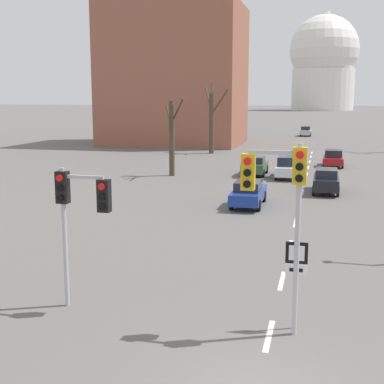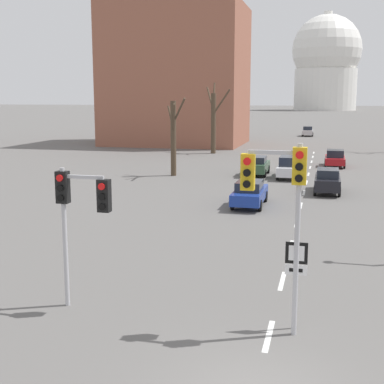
% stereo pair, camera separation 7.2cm
% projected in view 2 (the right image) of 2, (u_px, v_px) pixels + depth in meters
% --- Properties ---
extents(lane_stripe_0, '(0.16, 2.00, 0.01)m').
position_uv_depth(lane_stripe_0, '(269.00, 336.00, 14.38)').
color(lane_stripe_0, silver).
rests_on(lane_stripe_0, ground_plane).
extents(lane_stripe_1, '(0.16, 2.00, 0.01)m').
position_uv_depth(lane_stripe_1, '(282.00, 281.00, 18.67)').
color(lane_stripe_1, silver).
rests_on(lane_stripe_1, ground_plane).
extents(lane_stripe_2, '(0.16, 2.00, 0.01)m').
position_uv_depth(lane_stripe_2, '(291.00, 246.00, 22.97)').
color(lane_stripe_2, silver).
rests_on(lane_stripe_2, ground_plane).
extents(lane_stripe_3, '(0.16, 2.00, 0.01)m').
position_uv_depth(lane_stripe_3, '(296.00, 223.00, 27.27)').
color(lane_stripe_3, silver).
rests_on(lane_stripe_3, ground_plane).
extents(lane_stripe_4, '(0.16, 2.00, 0.01)m').
position_uv_depth(lane_stripe_4, '(301.00, 206.00, 31.57)').
color(lane_stripe_4, silver).
rests_on(lane_stripe_4, ground_plane).
extents(lane_stripe_5, '(0.16, 2.00, 0.01)m').
position_uv_depth(lane_stripe_5, '(304.00, 193.00, 35.87)').
color(lane_stripe_5, silver).
rests_on(lane_stripe_5, ground_plane).
extents(lane_stripe_6, '(0.16, 2.00, 0.01)m').
position_uv_depth(lane_stripe_6, '(306.00, 182.00, 40.16)').
color(lane_stripe_6, silver).
rests_on(lane_stripe_6, ground_plane).
extents(lane_stripe_7, '(0.16, 2.00, 0.01)m').
position_uv_depth(lane_stripe_7, '(308.00, 174.00, 44.46)').
color(lane_stripe_7, silver).
rests_on(lane_stripe_7, ground_plane).
extents(lane_stripe_8, '(0.16, 2.00, 0.01)m').
position_uv_depth(lane_stripe_8, '(310.00, 167.00, 48.76)').
color(lane_stripe_8, silver).
rests_on(lane_stripe_8, ground_plane).
extents(lane_stripe_9, '(0.16, 2.00, 0.01)m').
position_uv_depth(lane_stripe_9, '(312.00, 162.00, 53.06)').
color(lane_stripe_9, silver).
rests_on(lane_stripe_9, ground_plane).
extents(lane_stripe_10, '(0.16, 2.00, 0.01)m').
position_uv_depth(lane_stripe_10, '(313.00, 157.00, 57.36)').
color(lane_stripe_10, silver).
rests_on(lane_stripe_10, ground_plane).
extents(lane_stripe_11, '(0.16, 2.00, 0.01)m').
position_uv_depth(lane_stripe_11, '(314.00, 153.00, 61.65)').
color(lane_stripe_11, silver).
rests_on(lane_stripe_11, ground_plane).
extents(traffic_signal_centre_tall, '(1.69, 0.34, 5.18)m').
position_uv_depth(traffic_signal_centre_tall, '(281.00, 191.00, 13.89)').
color(traffic_signal_centre_tall, '#B2B2B7').
rests_on(traffic_signal_centre_tall, ground_plane).
extents(traffic_signal_near_left, '(1.67, 0.34, 4.28)m').
position_uv_depth(traffic_signal_near_left, '(78.00, 204.00, 15.81)').
color(traffic_signal_near_left, '#B2B2B7').
rests_on(traffic_signal_near_left, ground_plane).
extents(route_sign_post, '(0.60, 0.08, 2.53)m').
position_uv_depth(route_sign_post, '(296.00, 269.00, 14.53)').
color(route_sign_post, '#B2B2B7').
rests_on(route_sign_post, ground_plane).
extents(sedan_near_left, '(1.68, 4.55, 1.74)m').
position_uv_depth(sedan_near_left, '(289.00, 167.00, 42.21)').
color(sedan_near_left, silver).
rests_on(sedan_near_left, ground_plane).
extents(sedan_near_right, '(1.84, 4.20, 1.57)m').
position_uv_depth(sedan_near_right, '(335.00, 158.00, 49.19)').
color(sedan_near_right, maroon).
rests_on(sedan_near_right, ground_plane).
extents(sedan_mid_centre, '(1.88, 4.24, 1.56)m').
position_uv_depth(sedan_mid_centre, '(256.00, 165.00, 43.78)').
color(sedan_mid_centre, '#2D4C33').
rests_on(sedan_mid_centre, ground_plane).
extents(sedan_far_left, '(1.74, 3.99, 1.61)m').
position_uv_depth(sedan_far_left, '(308.00, 131.00, 87.50)').
color(sedan_far_left, '#B7B7BC').
rests_on(sedan_far_left, ground_plane).
extents(sedan_far_right, '(1.71, 4.28, 1.64)m').
position_uv_depth(sedan_far_right, '(327.00, 180.00, 35.69)').
color(sedan_far_right, black).
rests_on(sedan_far_right, ground_plane).
extents(sedan_distant_centre, '(1.75, 4.58, 1.51)m').
position_uv_depth(sedan_distant_centre, '(250.00, 193.00, 31.42)').
color(sedan_distant_centre, navy).
rests_on(sedan_distant_centre, ground_plane).
extents(bare_tree_left_near, '(2.32, 2.93, 6.33)m').
position_uv_depth(bare_tree_left_near, '(174.00, 135.00, 43.07)').
color(bare_tree_left_near, '#473828').
rests_on(bare_tree_left_near, ground_plane).
extents(bare_tree_left_far, '(3.28, 2.57, 7.96)m').
position_uv_depth(bare_tree_left_far, '(214.00, 120.00, 60.30)').
color(bare_tree_left_far, '#473828').
rests_on(bare_tree_left_far, ground_plane).
extents(capitol_dome, '(32.67, 32.67, 46.15)m').
position_uv_depth(capitol_dome, '(326.00, 63.00, 255.49)').
color(capitol_dome, silver).
rests_on(capitol_dome, ground_plane).
extents(apartment_block_left, '(18.00, 14.00, 18.27)m').
position_uv_depth(apartment_block_left, '(177.00, 76.00, 71.89)').
color(apartment_block_left, '#935642').
rests_on(apartment_block_left, ground_plane).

